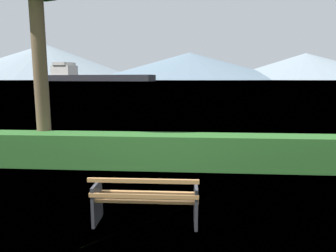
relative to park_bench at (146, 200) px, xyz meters
name	(u,v)px	position (x,y,z in m)	size (l,w,h in m)	color
ground_plane	(146,222)	(0.00, 0.06, -0.43)	(1400.00, 1400.00, 0.00)	#4C6B33
water_surface	(189,81)	(0.00, 306.73, -0.43)	(620.00, 620.00, 0.00)	#7A99A8
park_bench	(146,200)	(0.00, 0.00, 0.00)	(1.74, 0.59, 0.87)	#A0703F
hedge_row	(163,151)	(0.00, 3.25, 0.03)	(12.65, 0.79, 0.91)	#285B23
cargo_ship_large	(89,76)	(-87.01, 256.35, 4.12)	(103.33, 41.59, 16.25)	#232328
distant_hills	(146,64)	(-78.15, 551.83, 27.00)	(783.90, 351.13, 64.54)	gray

